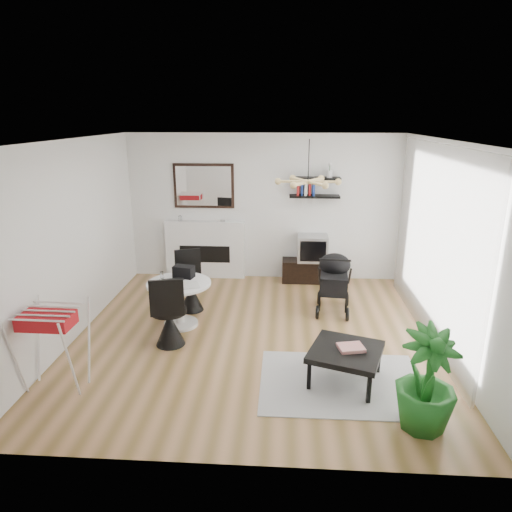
# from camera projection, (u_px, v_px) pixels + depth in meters

# --- Properties ---
(floor) EXTENTS (5.00, 5.00, 0.00)m
(floor) POSITION_uv_depth(u_px,v_px,m) (254.00, 336.00, 6.47)
(floor) COLOR brown
(floor) RESTS_ON ground
(ceiling) EXTENTS (5.00, 5.00, 0.00)m
(ceiling) POSITION_uv_depth(u_px,v_px,m) (254.00, 140.00, 5.67)
(ceiling) COLOR white
(ceiling) RESTS_ON wall_back
(wall_back) EXTENTS (5.00, 0.00, 5.00)m
(wall_back) POSITION_uv_depth(u_px,v_px,m) (263.00, 208.00, 8.45)
(wall_back) COLOR white
(wall_back) RESTS_ON floor
(wall_left) EXTENTS (0.00, 5.00, 5.00)m
(wall_left) POSITION_uv_depth(u_px,v_px,m) (72.00, 241.00, 6.22)
(wall_left) COLOR white
(wall_left) RESTS_ON floor
(wall_right) EXTENTS (0.00, 5.00, 5.00)m
(wall_right) POSITION_uv_depth(u_px,v_px,m) (446.00, 248.00, 5.92)
(wall_right) COLOR white
(wall_right) RESTS_ON floor
(sheer_curtain) EXTENTS (0.04, 3.60, 2.60)m
(sheer_curtain) POSITION_uv_depth(u_px,v_px,m) (434.00, 244.00, 6.11)
(sheer_curtain) COLOR white
(sheer_curtain) RESTS_ON wall_right
(fireplace) EXTENTS (1.50, 0.17, 2.16)m
(fireplace) POSITION_uv_depth(u_px,v_px,m) (205.00, 243.00, 8.64)
(fireplace) COLOR white
(fireplace) RESTS_ON floor
(shelf_lower) EXTENTS (0.90, 0.25, 0.04)m
(shelf_lower) POSITION_uv_depth(u_px,v_px,m) (314.00, 196.00, 8.20)
(shelf_lower) COLOR black
(shelf_lower) RESTS_ON wall_back
(shelf_upper) EXTENTS (0.90, 0.25, 0.04)m
(shelf_upper) POSITION_uv_depth(u_px,v_px,m) (315.00, 178.00, 8.10)
(shelf_upper) COLOR black
(shelf_upper) RESTS_ON wall_back
(pendant_lamp) EXTENTS (0.90, 0.90, 0.10)m
(pendant_lamp) POSITION_uv_depth(u_px,v_px,m) (308.00, 182.00, 6.08)
(pendant_lamp) COLOR tan
(pendant_lamp) RESTS_ON ceiling
(tv_console) EXTENTS (1.11, 0.39, 0.42)m
(tv_console) POSITION_uv_depth(u_px,v_px,m) (312.00, 271.00, 8.54)
(tv_console) COLOR black
(tv_console) RESTS_ON floor
(crt_tv) EXTENTS (0.55, 0.48, 0.48)m
(crt_tv) POSITION_uv_depth(u_px,v_px,m) (312.00, 248.00, 8.40)
(crt_tv) COLOR #B2B2B4
(crt_tv) RESTS_ON tv_console
(dining_table) EXTENTS (0.93, 0.93, 0.68)m
(dining_table) POSITION_uv_depth(u_px,v_px,m) (180.00, 297.00, 6.67)
(dining_table) COLOR white
(dining_table) RESTS_ON floor
(laptop) EXTENTS (0.41, 0.35, 0.03)m
(laptop) POSITION_uv_depth(u_px,v_px,m) (172.00, 282.00, 6.59)
(laptop) COLOR black
(laptop) RESTS_ON dining_table
(black_bag) EXTENTS (0.33, 0.24, 0.18)m
(black_bag) POSITION_uv_depth(u_px,v_px,m) (184.00, 272.00, 6.78)
(black_bag) COLOR black
(black_bag) RESTS_ON dining_table
(newspaper) EXTENTS (0.43, 0.39, 0.01)m
(newspaper) POSITION_uv_depth(u_px,v_px,m) (186.00, 286.00, 6.46)
(newspaper) COLOR silver
(newspaper) RESTS_ON dining_table
(drinking_glass) EXTENTS (0.06, 0.06, 0.10)m
(drinking_glass) POSITION_uv_depth(u_px,v_px,m) (162.00, 275.00, 6.76)
(drinking_glass) COLOR white
(drinking_glass) RESTS_ON dining_table
(chair_far) EXTENTS (0.51, 0.52, 0.96)m
(chair_far) POSITION_uv_depth(u_px,v_px,m) (191.00, 292.00, 7.27)
(chair_far) COLOR black
(chair_far) RESTS_ON floor
(chair_near) EXTENTS (0.50, 0.52, 1.01)m
(chair_near) POSITION_uv_depth(u_px,v_px,m) (170.00, 323.00, 6.13)
(chair_near) COLOR black
(chair_near) RESTS_ON floor
(drying_rack) EXTENTS (0.66, 0.62, 0.98)m
(drying_rack) POSITION_uv_depth(u_px,v_px,m) (53.00, 347.00, 5.10)
(drying_rack) COLOR white
(drying_rack) RESTS_ON floor
(stroller) EXTENTS (0.59, 0.87, 1.02)m
(stroller) POSITION_uv_depth(u_px,v_px,m) (334.00, 284.00, 7.21)
(stroller) COLOR black
(stroller) RESTS_ON floor
(rug) EXTENTS (1.89, 1.36, 0.01)m
(rug) POSITION_uv_depth(u_px,v_px,m) (341.00, 383.00, 5.33)
(rug) COLOR #A2A2A2
(rug) RESTS_ON floor
(coffee_table) EXTENTS (1.00, 1.00, 0.40)m
(coffee_table) POSITION_uv_depth(u_px,v_px,m) (346.00, 353.00, 5.27)
(coffee_table) COLOR black
(coffee_table) RESTS_ON rug
(magazines) EXTENTS (0.33, 0.28, 0.04)m
(magazines) POSITION_uv_depth(u_px,v_px,m) (351.00, 348.00, 5.25)
(magazines) COLOR red
(magazines) RESTS_ON coffee_table
(potted_plant) EXTENTS (0.77, 0.77, 1.07)m
(potted_plant) POSITION_uv_depth(u_px,v_px,m) (427.00, 380.00, 4.43)
(potted_plant) COLOR #1C621D
(potted_plant) RESTS_ON floor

